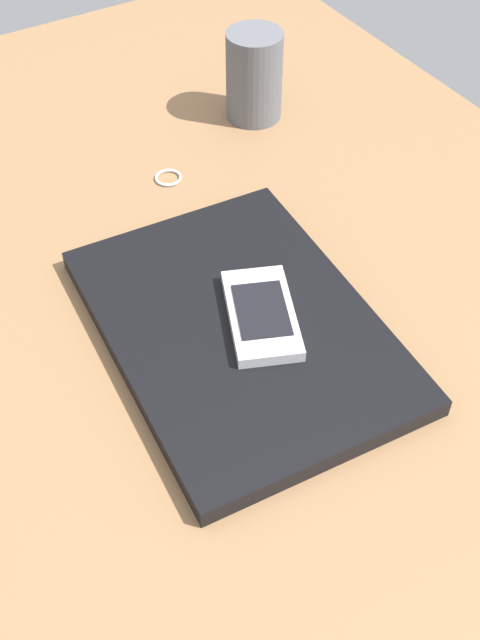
{
  "coord_description": "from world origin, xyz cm",
  "views": [
    {
      "loc": [
        47.5,
        -30.12,
        56.91
      ],
      "look_at": [
        6.08,
        -5.22,
        5.0
      ],
      "focal_mm": 44.26,
      "sensor_mm": 36.0,
      "label": 1
    }
  ],
  "objects_px": {
    "laptop_closed": "(240,328)",
    "pen_cup": "(254,76)",
    "key_ring": "(168,178)",
    "cell_phone_on_laptop": "(261,314)"
  },
  "relations": [
    {
      "from": "key_ring",
      "to": "pen_cup",
      "type": "relative_size",
      "value": 0.29
    },
    {
      "from": "key_ring",
      "to": "pen_cup",
      "type": "bearing_deg",
      "value": 112.12
    },
    {
      "from": "laptop_closed",
      "to": "pen_cup",
      "type": "xyz_separation_m",
      "value": [
        -0.3,
        0.2,
        0.04
      ]
    },
    {
      "from": "key_ring",
      "to": "laptop_closed",
      "type": "bearing_deg",
      "value": -12.17
    },
    {
      "from": "key_ring",
      "to": "pen_cup",
      "type": "distance_m",
      "value": 0.17
    },
    {
      "from": "pen_cup",
      "to": "laptop_closed",
      "type": "bearing_deg",
      "value": -33.65
    },
    {
      "from": "cell_phone_on_laptop",
      "to": "pen_cup",
      "type": "bearing_deg",
      "value": 149.37
    },
    {
      "from": "key_ring",
      "to": "cell_phone_on_laptop",
      "type": "bearing_deg",
      "value": -7.9
    },
    {
      "from": "cell_phone_on_laptop",
      "to": "key_ring",
      "type": "distance_m",
      "value": 0.25
    },
    {
      "from": "laptop_closed",
      "to": "cell_phone_on_laptop",
      "type": "bearing_deg",
      "value": 69.31
    }
  ]
}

